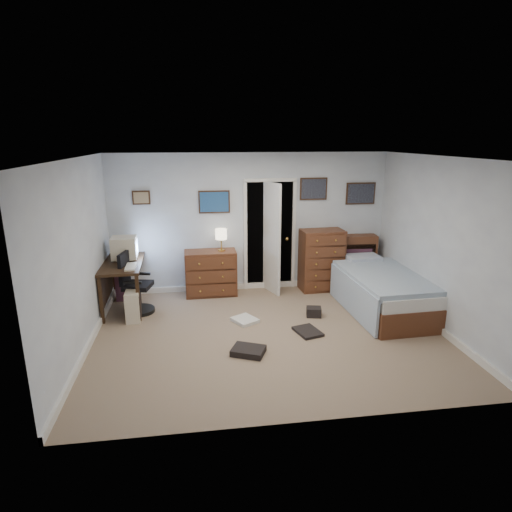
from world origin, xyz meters
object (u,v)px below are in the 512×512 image
(office_chair, at_px, (135,290))
(tall_dresser, at_px, (321,260))
(computer_desk, at_px, (118,272))
(low_dresser, at_px, (211,273))
(bed, at_px, (381,290))

(office_chair, relative_size, tall_dresser, 0.88)
(tall_dresser, bearing_deg, computer_desk, -177.48)
(computer_desk, xyz_separation_m, tall_dresser, (3.58, 0.37, -0.04))
(low_dresser, relative_size, bed, 0.42)
(office_chair, bearing_deg, computer_desk, 150.17)
(computer_desk, bearing_deg, low_dresser, 12.41)
(computer_desk, distance_m, office_chair, 0.45)
(tall_dresser, relative_size, bed, 0.52)
(computer_desk, xyz_separation_m, office_chair, (0.29, -0.27, -0.22))
(computer_desk, distance_m, tall_dresser, 3.60)
(computer_desk, xyz_separation_m, low_dresser, (1.54, 0.39, -0.20))
(low_dresser, distance_m, tall_dresser, 2.05)
(office_chair, distance_m, bed, 4.01)
(tall_dresser, height_order, bed, tall_dresser)
(low_dresser, bearing_deg, tall_dresser, -1.92)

